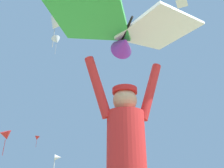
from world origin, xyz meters
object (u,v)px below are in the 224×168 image
(marker_flag, at_px, (57,160))
(distant_kite_orange_overhead_distant, at_px, (122,27))
(distant_kite_white_mid_right, at_px, (55,25))
(distant_kite_red_mid_left, at_px, (6,136))
(distant_kite_white_high_right, at_px, (182,3))
(distant_kite_red_low_right, at_px, (37,138))
(kite_flyer_person, at_px, (127,163))
(held_stunt_kite, at_px, (125,31))
(distant_kite_white_high_left, at_px, (57,41))

(marker_flag, bearing_deg, distant_kite_orange_overhead_distant, 61.45)
(distant_kite_white_mid_right, xyz_separation_m, marker_flag, (1.95, -4.81, -11.36))
(distant_kite_red_mid_left, bearing_deg, distant_kite_white_high_right, -32.96)
(distant_kite_red_low_right, bearing_deg, kite_flyer_person, -75.71)
(distant_kite_red_low_right, height_order, distant_kite_white_high_right, distant_kite_white_high_right)
(kite_flyer_person, height_order, held_stunt_kite, held_stunt_kite)
(kite_flyer_person, bearing_deg, distant_kite_red_low_right, 104.29)
(held_stunt_kite, height_order, distant_kite_white_high_left, distant_kite_white_high_left)
(distant_kite_red_low_right, xyz_separation_m, marker_flag, (7.19, -26.50, -5.06))
(held_stunt_kite, height_order, distant_kite_red_low_right, distant_kite_red_low_right)
(distant_kite_red_mid_left, distance_m, marker_flag, 14.42)
(distant_kite_orange_overhead_distant, xyz_separation_m, marker_flag, (-4.54, -8.35, -14.48))
(held_stunt_kite, bearing_deg, distant_kite_white_high_right, 57.06)
(kite_flyer_person, distance_m, distant_kite_red_low_right, 36.37)
(kite_flyer_person, relative_size, distant_kite_red_low_right, 1.02)
(held_stunt_kite, bearing_deg, distant_kite_white_high_left, 103.04)
(distant_kite_white_mid_right, bearing_deg, distant_kite_red_low_right, 103.58)
(marker_flag, bearing_deg, distant_kite_white_high_left, 103.98)
(distant_kite_red_mid_left, height_order, distant_kite_orange_overhead_distant, distant_kite_orange_overhead_distant)
(held_stunt_kite, bearing_deg, distant_kite_red_mid_left, 112.64)
(distant_kite_white_high_right, relative_size, distant_kite_orange_overhead_distant, 0.41)
(distant_kite_white_mid_right, xyz_separation_m, distant_kite_orange_overhead_distant, (6.49, 3.54, 3.12))
(distant_kite_white_high_left, distance_m, distant_kite_red_low_right, 16.80)
(distant_kite_red_mid_left, height_order, marker_flag, distant_kite_red_mid_left)
(kite_flyer_person, relative_size, held_stunt_kite, 1.11)
(distant_kite_white_mid_right, bearing_deg, distant_kite_red_mid_left, 123.71)
(distant_kite_white_mid_right, distance_m, distant_kite_red_low_right, 23.19)
(kite_flyer_person, xyz_separation_m, held_stunt_kite, (0.01, -0.07, 1.32))
(held_stunt_kite, distance_m, distant_kite_orange_overhead_distant, 21.82)
(kite_flyer_person, height_order, distant_kite_white_mid_right, distant_kite_white_mid_right)
(held_stunt_kite, relative_size, distant_kite_red_low_right, 0.92)
(distant_kite_white_mid_right, height_order, distant_kite_white_high_left, distant_kite_white_high_left)
(kite_flyer_person, xyz_separation_m, distant_kite_red_low_right, (-8.87, 34.83, 5.59))
(distant_kite_white_mid_right, bearing_deg, distant_kite_white_high_left, 99.86)
(kite_flyer_person, bearing_deg, distant_kite_orange_overhead_distant, 80.26)
(distant_kite_red_mid_left, distance_m, distant_kite_red_low_right, 14.37)
(kite_flyer_person, height_order, distant_kite_orange_overhead_distant, distant_kite_orange_overhead_distant)
(held_stunt_kite, distance_m, distant_kite_red_mid_left, 22.51)
(distant_kite_white_mid_right, bearing_deg, held_stunt_kite, -74.59)
(kite_flyer_person, relative_size, distant_kite_white_high_left, 0.64)
(distant_kite_white_high_left, bearing_deg, kite_flyer_person, -76.94)
(distant_kite_white_high_right, distance_m, marker_flag, 15.28)
(distant_kite_red_low_right, relative_size, marker_flag, 1.11)
(distant_kite_orange_overhead_distant, relative_size, marker_flag, 1.43)
(distant_kite_red_mid_left, bearing_deg, marker_flag, -60.53)
(distant_kite_white_mid_right, relative_size, distant_kite_white_high_left, 1.02)
(distant_kite_white_high_left, relative_size, distant_kite_white_high_right, 3.01)
(distant_kite_orange_overhead_distant, height_order, marker_flag, distant_kite_orange_overhead_distant)
(marker_flag, bearing_deg, distant_kite_red_low_right, 105.18)
(held_stunt_kite, xyz_separation_m, distant_kite_white_high_left, (-5.38, 23.25, 15.86))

